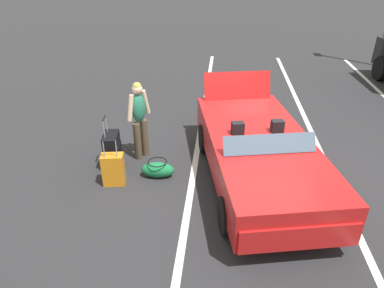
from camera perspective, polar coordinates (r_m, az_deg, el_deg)
ground_plane at (r=6.82m, az=10.34°, el=-5.96°), size 80.00×80.00×0.00m
lot_line_near at (r=6.81m, az=0.13°, el=-5.51°), size 18.00×0.12×0.01m
lot_line_mid at (r=7.13m, az=22.41°, el=-6.24°), size 18.00×0.12×0.01m
convertible_car at (r=6.35m, az=11.26°, el=-2.57°), size 4.40×2.53×1.53m
suitcase_large_black at (r=7.13m, az=-12.86°, el=-1.10°), size 0.51×0.36×1.10m
suitcase_medium_bright at (r=6.64m, az=-12.71°, el=-4.07°), size 0.30×0.43×0.97m
duffel_bag at (r=6.79m, az=-5.62°, el=-4.16°), size 0.38×0.64×0.34m
traveler_person at (r=7.14m, az=-8.61°, el=4.44°), size 0.55×0.41×1.65m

